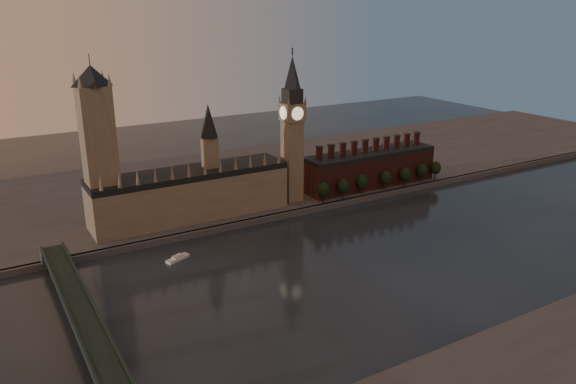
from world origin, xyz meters
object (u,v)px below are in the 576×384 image
Objects in this scene: westminster_bridge at (91,335)px; river_boat at (178,258)px; victoria_tower at (99,146)px; big_ben at (292,128)px.

westminster_bridge reaches higher than river_boat.
westminster_bridge is (-35.00, -117.70, -51.65)m from victoria_tower.
big_ben reaches higher than river_boat.
big_ben is at bearing 1.61° from river_boat.
victoria_tower is 133.21m from westminster_bridge.
river_boat is at bearing -62.96° from victoria_tower.
big_ben is 205.83m from westminster_bridge.
big_ben is 0.54× the size of westminster_bridge.
victoria_tower is 130.12m from big_ben.
river_boat is (26.32, -51.58, -57.97)m from victoria_tower.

